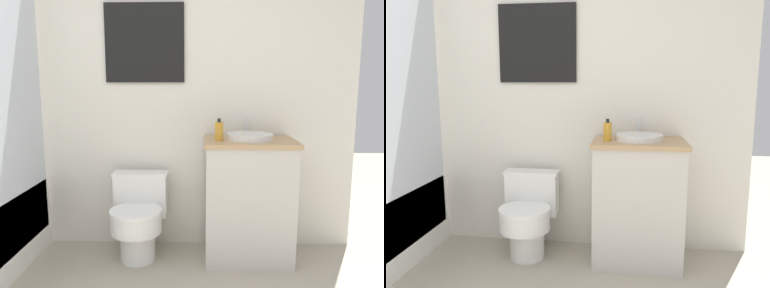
# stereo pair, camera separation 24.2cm
# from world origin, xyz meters

# --- Properties ---
(wall_back) EXTENTS (3.42, 0.07, 2.50)m
(wall_back) POSITION_xyz_m (0.00, 2.09, 1.26)
(wall_back) COLOR silver
(wall_back) RESTS_ON ground_plane
(toilet) EXTENTS (0.41, 0.49, 0.61)m
(toilet) POSITION_xyz_m (0.09, 1.81, 0.31)
(toilet) COLOR white
(toilet) RESTS_ON ground_plane
(vanity) EXTENTS (0.64, 0.46, 0.88)m
(vanity) POSITION_xyz_m (0.89, 1.82, 0.44)
(vanity) COLOR beige
(vanity) RESTS_ON ground_plane
(sink) EXTENTS (0.33, 0.36, 0.13)m
(sink) POSITION_xyz_m (0.89, 1.84, 0.90)
(sink) COLOR white
(sink) RESTS_ON vanity
(soap_bottle) EXTENTS (0.06, 0.06, 0.15)m
(soap_bottle) POSITION_xyz_m (0.67, 1.78, 0.95)
(soap_bottle) COLOR gold
(soap_bottle) RESTS_ON vanity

